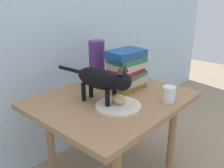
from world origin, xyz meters
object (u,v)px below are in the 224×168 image
(plate, at_px, (118,106))
(green_vase, at_px, (97,62))
(side_table, at_px, (112,108))
(candle_jar, at_px, (169,95))
(bread_roll, at_px, (119,99))
(book_stack, at_px, (127,69))
(cat, at_px, (102,80))

(plate, distance_m, green_vase, 0.40)
(side_table, distance_m, candle_jar, 0.32)
(plate, relative_size, bread_roll, 2.90)
(plate, xyz_separation_m, candle_jar, (0.23, -0.16, 0.03))
(bread_roll, xyz_separation_m, book_stack, (0.22, 0.12, 0.08))
(plate, relative_size, book_stack, 0.96)
(book_stack, height_order, green_vase, green_vase)
(cat, bearing_deg, bread_roll, -67.77)
(book_stack, xyz_separation_m, green_vase, (-0.05, 0.20, 0.02))
(plate, xyz_separation_m, cat, (-0.02, 0.09, 0.13))
(plate, xyz_separation_m, bread_roll, (0.01, 0.01, 0.03))
(side_table, xyz_separation_m, green_vase, (0.12, 0.23, 0.20))
(side_table, relative_size, book_stack, 3.41)
(cat, bearing_deg, candle_jar, -44.70)
(book_stack, height_order, candle_jar, book_stack)
(side_table, relative_size, plate, 3.54)
(bread_roll, bearing_deg, side_table, 59.48)
(plate, height_order, green_vase, green_vase)
(bread_roll, relative_size, book_stack, 0.33)
(green_vase, height_order, candle_jar, green_vase)
(book_stack, distance_m, green_vase, 0.21)
(candle_jar, bearing_deg, cat, 135.30)
(plate, distance_m, cat, 0.16)
(bread_roll, bearing_deg, candle_jar, -37.38)
(cat, height_order, green_vase, green_vase)
(green_vase, relative_size, candle_jar, 3.17)
(candle_jar, bearing_deg, bread_roll, 142.62)
(cat, distance_m, candle_jar, 0.36)
(side_table, relative_size, green_vase, 3.06)
(book_stack, bearing_deg, cat, -170.71)
(green_vase, xyz_separation_m, candle_jar, (0.04, -0.49, -0.10))
(plate, distance_m, book_stack, 0.29)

